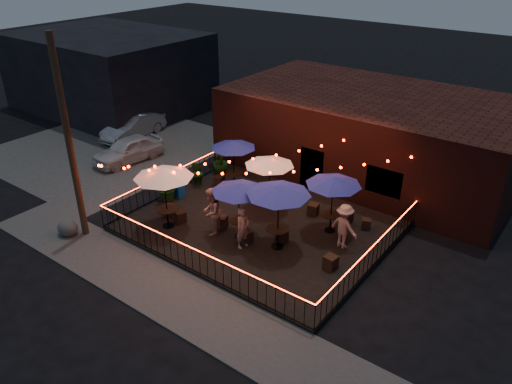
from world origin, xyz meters
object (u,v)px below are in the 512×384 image
cafe_table_5 (334,181)px  cooler (178,189)px  cafe_table_3 (269,162)px  cafe_table_4 (279,191)px  cafe_table_0 (163,174)px  cafe_table_1 (233,145)px  utility_pole (69,142)px  boulder (68,228)px  cafe_table_2 (239,188)px

cafe_table_5 → cooler: bearing=-167.6°
cafe_table_3 → cafe_table_4: (2.10, -2.37, 0.28)m
cafe_table_0 → cafe_table_1: size_ratio=1.00×
utility_pole → boulder: utility_pole is taller
cafe_table_0 → cafe_table_5: cafe_table_0 is taller
utility_pole → cafe_table_1: utility_pole is taller
cafe_table_0 → cafe_table_2: size_ratio=0.99×
cafe_table_3 → cafe_table_5: 3.14m
cafe_table_1 → cafe_table_2: bearing=-48.2°
cafe_table_1 → cafe_table_5: bearing=-7.7°
utility_pole → cafe_table_3: 7.93m
cafe_table_3 → boulder: bearing=-128.7°
cafe_table_3 → cooler: (-3.89, -1.66, -1.76)m
cafe_table_0 → cafe_table_2: 3.06m
cafe_table_5 → boulder: cafe_table_5 is taller
cafe_table_0 → boulder: (-2.91, -2.75, -2.20)m
cafe_table_0 → cafe_table_4: bearing=18.0°
cafe_table_4 → boulder: (-7.37, -4.20, -2.24)m
cafe_table_5 → cafe_table_1: bearing=172.3°
cafe_table_1 → cafe_table_5: (5.62, -0.76, 0.10)m
cafe_table_1 → cooler: (-1.40, -2.30, -1.73)m
cafe_table_0 → cooler: (-1.53, 2.16, -2.00)m
cafe_table_3 → cooler: 4.58m
cafe_table_2 → cooler: (-4.34, 0.99, -1.76)m
cafe_table_3 → cafe_table_4: 3.18m
utility_pole → cafe_table_0: (2.43, 2.28, -1.46)m
cafe_table_4 → cooler: bearing=173.3°
cafe_table_1 → cooler: 3.20m
cafe_table_0 → cafe_table_2: bearing=22.5°
cafe_table_3 → cafe_table_0: bearing=-121.7°
cafe_table_5 → cafe_table_0: bearing=-146.0°
cafe_table_4 → boulder: 8.77m
cafe_table_3 → cafe_table_5: cafe_table_5 is taller
cafe_table_2 → cafe_table_3: same height
cafe_table_1 → boulder: bearing=-111.1°
cafe_table_3 → cafe_table_2: bearing=-80.2°
utility_pole → cafe_table_3: (4.79, 6.10, -1.70)m
cooler → boulder: bearing=-96.6°
cafe_table_5 → boulder: bearing=-142.5°
cafe_table_4 → cooler: cafe_table_4 is taller
cafe_table_1 → cooler: size_ratio=3.44×
cafe_table_0 → cafe_table_4: (4.46, 1.45, 0.04)m
cafe_table_2 → boulder: (-5.72, -3.91, -1.95)m
cafe_table_3 → cafe_table_5: size_ratio=1.01×
cafe_table_0 → boulder: 4.56m
cafe_table_2 → boulder: cafe_table_2 is taller
cafe_table_1 → cafe_table_5: size_ratio=0.94×
cafe_table_2 → cafe_table_5: size_ratio=0.95×
cafe_table_1 → boulder: cafe_table_1 is taller
boulder → cafe_table_2: bearing=34.4°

